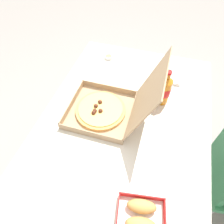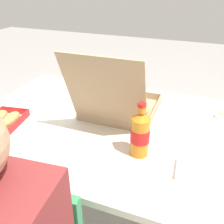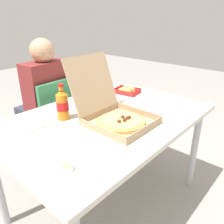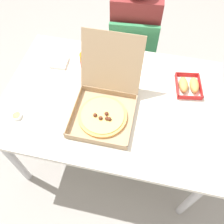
{
  "view_description": "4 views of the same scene",
  "coord_description": "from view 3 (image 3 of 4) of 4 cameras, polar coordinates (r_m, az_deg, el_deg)",
  "views": [
    {
      "loc": [
        0.65,
        0.12,
        1.61
      ],
      "look_at": [
        -0.01,
        -0.08,
        0.75
      ],
      "focal_mm": 32.48,
      "sensor_mm": 36.0,
      "label": 1
    },
    {
      "loc": [
        -0.39,
        0.95,
        1.34
      ],
      "look_at": [
        -0.01,
        -0.03,
        0.76
      ],
      "focal_mm": 40.26,
      "sensor_mm": 36.0,
      "label": 2
    },
    {
      "loc": [
        -0.96,
        -0.9,
        1.32
      ],
      "look_at": [
        -0.03,
        -0.08,
        0.78
      ],
      "focal_mm": 36.34,
      "sensor_mm": 36.0,
      "label": 3
    },
    {
      "loc": [
        0.19,
        -0.86,
        1.91
      ],
      "look_at": [
        0.03,
        -0.12,
        0.75
      ],
      "focal_mm": 39.03,
      "sensor_mm": 36.0,
      "label": 4
    }
  ],
  "objects": [
    {
      "name": "dining_table",
      "position": [
        1.48,
        -1.54,
        -3.6
      ],
      "size": [
        1.33,
        0.91,
        0.72
      ],
      "color": "silver",
      "rests_on": "ground_plane"
    },
    {
      "name": "cola_bottle",
      "position": [
        1.41,
        -12.36,
        1.83
      ],
      "size": [
        0.07,
        0.07,
        0.22
      ],
      "color": "orange",
      "rests_on": "dining_table"
    },
    {
      "name": "diner_person",
      "position": [
        2.02,
        -16.89,
        4.23
      ],
      "size": [
        0.37,
        0.43,
        1.15
      ],
      "color": "#333847",
      "rests_on": "ground_plane"
    },
    {
      "name": "chair",
      "position": [
        2.05,
        -15.23,
        -1.53
      ],
      "size": [
        0.43,
        0.43,
        0.83
      ],
      "color": "#338451",
      "rests_on": "ground_plane"
    },
    {
      "name": "napkin_pile",
      "position": [
        1.37,
        -19.92,
        -3.49
      ],
      "size": [
        0.12,
        0.12,
        0.02
      ],
      "primitive_type": "cube",
      "rotation": [
        0.0,
        0.0,
        0.05
      ],
      "color": "white",
      "rests_on": "dining_table"
    },
    {
      "name": "paper_menu",
      "position": [
        1.68,
        -5.89,
        2.5
      ],
      "size": [
        0.22,
        0.17,
        0.0
      ],
      "primitive_type": "cube",
      "rotation": [
        0.0,
        0.0,
        -0.1
      ],
      "color": "white",
      "rests_on": "dining_table"
    },
    {
      "name": "pizza_box_open",
      "position": [
        1.35,
        0.84,
        -0.42
      ],
      "size": [
        0.35,
        0.48,
        0.37
      ],
      "color": "tan",
      "rests_on": "dining_table"
    },
    {
      "name": "dipping_sauce_cup",
      "position": [
        0.99,
        -11.25,
        -13.56
      ],
      "size": [
        0.06,
        0.06,
        0.02
      ],
      "color": "white",
      "rests_on": "dining_table"
    },
    {
      "name": "ground_plane",
      "position": [
        1.86,
        -1.31,
        -21.55
      ],
      "size": [
        10.0,
        10.0,
        0.0
      ],
      "primitive_type": "plane",
      "color": "gray"
    },
    {
      "name": "bread_side_box",
      "position": [
        1.86,
        3.73,
        5.46
      ],
      "size": [
        0.18,
        0.21,
        0.06
      ],
      "color": "white",
      "rests_on": "dining_table"
    }
  ]
}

